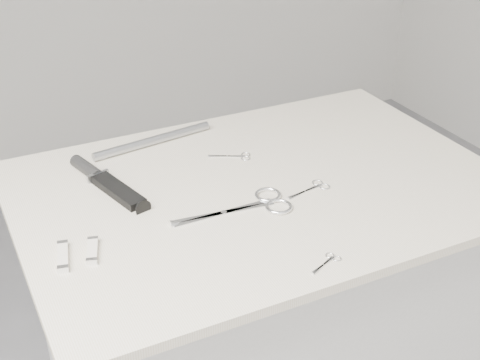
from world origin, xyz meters
name	(u,v)px	position (x,y,z in m)	size (l,w,h in m)	color
plinth	(258,352)	(0.00, 0.00, 0.45)	(0.90, 0.60, 0.90)	beige
display_board	(261,188)	(0.00, 0.00, 0.91)	(1.00, 0.70, 0.02)	beige
large_shears	(256,205)	(-0.05, -0.07, 0.92)	(0.24, 0.10, 0.01)	white
embroidery_scissors_a	(313,188)	(0.09, -0.06, 0.92)	(0.10, 0.05, 0.00)	white
embroidery_scissors_b	(236,156)	(0.01, 0.13, 0.92)	(0.09, 0.06, 0.00)	white
tiny_scissors	(328,262)	(-0.02, -0.29, 0.92)	(0.07, 0.04, 0.00)	white
sheathed_knife	(103,180)	(-0.29, 0.15, 0.93)	(0.10, 0.25, 0.03)	black
pocket_knife_a	(63,257)	(-0.43, -0.08, 0.93)	(0.04, 0.09, 0.01)	silver
pocket_knife_b	(92,251)	(-0.38, -0.09, 0.92)	(0.04, 0.08, 0.01)	silver
metal_rail	(153,141)	(-0.14, 0.28, 0.93)	(0.02, 0.02, 0.30)	#9A9DA2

